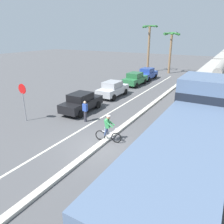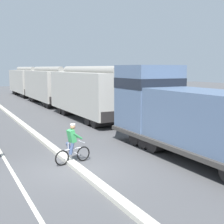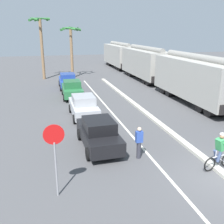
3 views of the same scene
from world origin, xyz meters
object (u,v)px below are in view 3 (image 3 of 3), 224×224
at_px(hopper_car_lead, 195,79).
at_px(parked_car_silver, 84,106).
at_px(parked_car_black, 99,133).
at_px(palm_tree_near, 71,39).
at_px(hopper_car_trailing, 119,55).
at_px(pedestrian_by_cars, 139,142).
at_px(hopper_car_middle, 145,63).
at_px(cyclist, 219,152).
at_px(stop_sign, 55,147).
at_px(palm_tree_far, 41,35).
at_px(parked_car_green, 72,89).
at_px(parked_car_blue, 68,81).

bearing_deg(hopper_car_lead, parked_car_silver, -171.30).
bearing_deg(parked_car_black, palm_tree_near, 87.08).
xyz_separation_m(hopper_car_trailing, pedestrian_by_cars, (-8.24, -31.78, -1.23)).
height_order(hopper_car_middle, cyclist, hopper_car_middle).
distance_m(hopper_car_middle, pedestrian_by_cars, 21.84).
bearing_deg(palm_tree_near, cyclist, -82.00).
xyz_separation_m(hopper_car_middle, parked_car_black, (-9.89, -18.48, -1.26)).
bearing_deg(stop_sign, pedestrian_by_cars, 27.52).
relative_size(cyclist, palm_tree_far, 0.22).
relative_size(palm_tree_near, palm_tree_far, 0.86).
bearing_deg(parked_car_green, hopper_car_lead, -24.28).
bearing_deg(cyclist, palm_tree_far, 105.87).
height_order(parked_car_blue, palm_tree_near, palm_tree_near).
height_order(hopper_car_trailing, pedestrian_by_cars, hopper_car_trailing).
distance_m(parked_car_silver, parked_car_green, 6.03).
height_order(parked_car_black, stop_sign, stop_sign).
height_order(parked_car_green, cyclist, cyclist).
distance_m(hopper_car_lead, parked_car_blue, 13.37).
distance_m(hopper_car_lead, hopper_car_middle, 11.60).
bearing_deg(parked_car_black, hopper_car_lead, 34.82).
height_order(hopper_car_lead, parked_car_silver, hopper_car_lead).
distance_m(parked_car_blue, pedestrian_by_cars, 17.44).
bearing_deg(hopper_car_middle, parked_car_black, -118.16).
height_order(palm_tree_near, palm_tree_far, palm_tree_far).
relative_size(parked_car_blue, pedestrian_by_cars, 2.61).
distance_m(cyclist, stop_sign, 7.27).
bearing_deg(parked_car_silver, cyclist, -62.14).
height_order(parked_car_blue, palm_tree_far, palm_tree_far).
distance_m(parked_car_silver, stop_sign, 9.57).
bearing_deg(parked_car_silver, stop_sign, -104.78).
height_order(parked_car_blue, stop_sign, stop_sign).
bearing_deg(pedestrian_by_cars, cyclist, -31.44).
height_order(stop_sign, pedestrian_by_cars, stop_sign).
xyz_separation_m(hopper_car_middle, parked_car_silver, (-9.87, -13.11, -1.26)).
bearing_deg(hopper_car_lead, parked_car_blue, 138.83).
height_order(hopper_car_lead, palm_tree_near, palm_tree_near).
distance_m(hopper_car_trailing, parked_car_green, 21.24).
xyz_separation_m(palm_tree_near, palm_tree_far, (-3.67, -0.14, 0.55)).
height_order(palm_tree_near, pedestrian_by_cars, palm_tree_near).
bearing_deg(stop_sign, hopper_car_middle, 61.13).
bearing_deg(parked_car_green, parked_car_silver, -88.59).
bearing_deg(parked_car_blue, palm_tree_near, 79.17).
bearing_deg(pedestrian_by_cars, parked_car_green, 97.72).
bearing_deg(parked_car_silver, parked_car_black, -90.24).
bearing_deg(hopper_car_middle, stop_sign, -118.87).
relative_size(parked_car_blue, cyclist, 2.47).
height_order(hopper_car_middle, palm_tree_near, palm_tree_near).
relative_size(hopper_car_middle, palm_tree_far, 1.37).
bearing_deg(cyclist, palm_tree_near, 98.00).
height_order(parked_car_black, pedestrian_by_cars, same).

